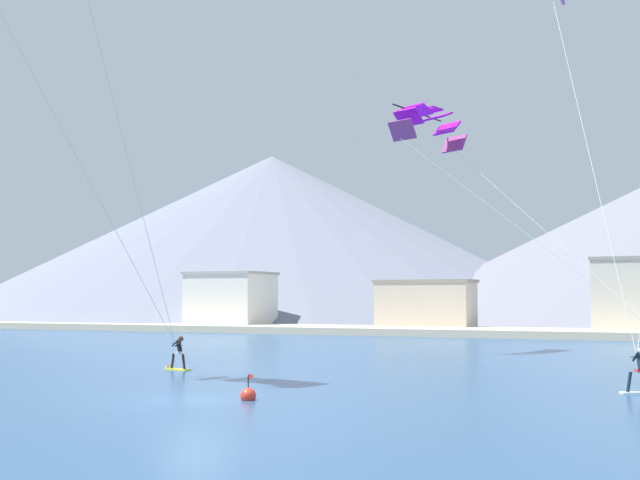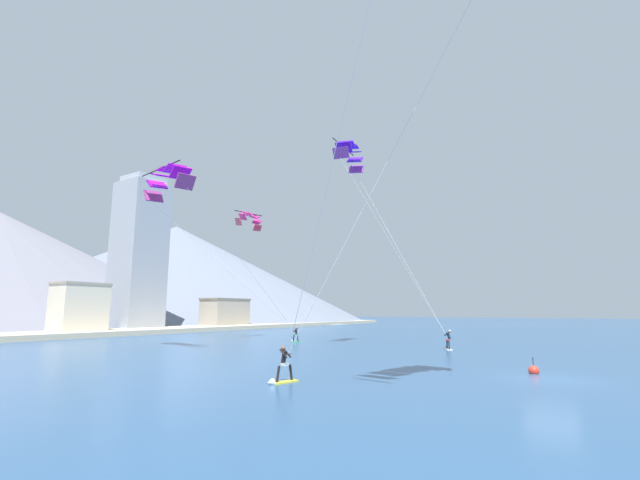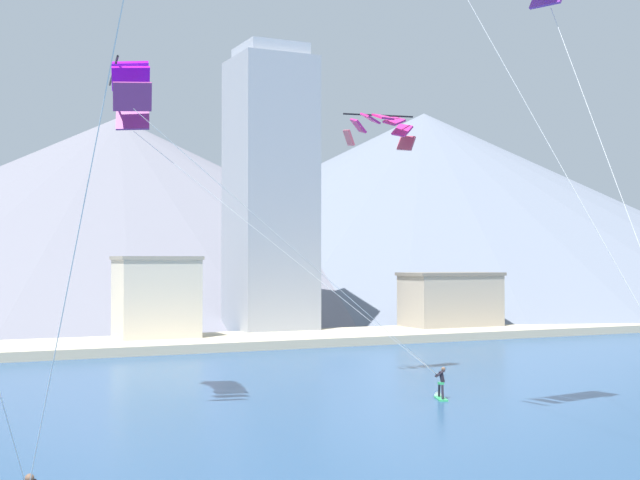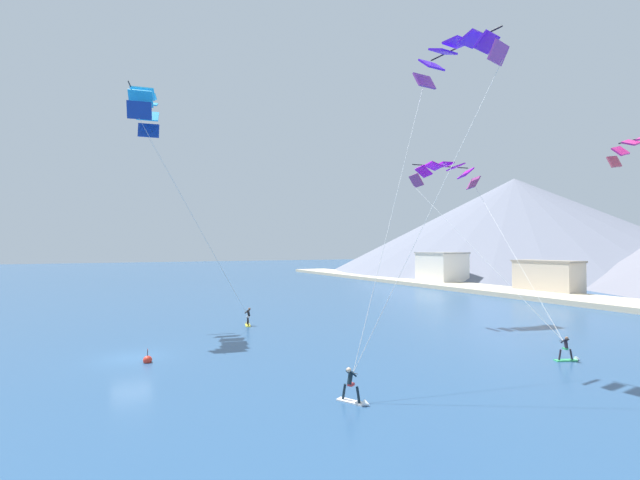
% 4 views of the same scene
% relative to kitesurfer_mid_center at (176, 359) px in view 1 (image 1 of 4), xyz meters
% --- Properties ---
extents(ground_plane, '(400.00, 400.00, 0.00)m').
position_rel_kitesurfer_mid_center_xyz_m(ground_plane, '(8.17, -10.62, -0.54)').
color(ground_plane, navy).
extents(kitesurfer_mid_center, '(1.79, 0.79, 1.79)m').
position_rel_kitesurfer_mid_center_xyz_m(kitesurfer_mid_center, '(0.00, 0.00, 0.00)').
color(kitesurfer_mid_center, yellow).
rests_on(kitesurfer_mid_center, ground).
extents(parafoil_kite_near_trail, '(16.25, 7.37, 14.77)m').
position_rel_kitesurfer_mid_center_xyz_m(parafoil_kite_near_trail, '(7.09, 18.37, 14.49)').
color(parafoil_kite_near_trail, '#903375').
extents(race_marker_buoy, '(0.56, 0.56, 1.02)m').
position_rel_kitesurfer_mid_center_xyz_m(race_marker_buoy, '(9.89, -9.81, -0.38)').
color(race_marker_buoy, red).
rests_on(race_marker_buoy, ground).
extents(shoreline_strip, '(180.00, 10.00, 0.70)m').
position_rel_kitesurfer_mid_center_xyz_m(shoreline_strip, '(8.17, 45.71, -0.19)').
color(shoreline_strip, beige).
rests_on(shoreline_strip, ground).
extents(shore_building_harbour_front, '(10.14, 4.31, 5.44)m').
position_rel_kitesurfer_mid_center_xyz_m(shore_building_harbour_front, '(-4.14, 50.07, 2.19)').
color(shore_building_harbour_front, beige).
rests_on(shore_building_harbour_front, ground).
extents(shore_building_quay_east, '(8.76, 7.11, 6.49)m').
position_rel_kitesurfer_mid_center_xyz_m(shore_building_quay_east, '(-27.02, 49.38, 2.72)').
color(shore_building_quay_east, silver).
rests_on(shore_building_quay_east, ground).
extents(shore_building_quay_west, '(6.61, 4.74, 7.27)m').
position_rel_kitesurfer_mid_center_xyz_m(shore_building_quay_west, '(16.11, 47.86, 3.11)').
color(shore_building_quay_west, beige).
rests_on(shore_building_quay_west, ground).
extents(mountain_peak_central_summit, '(111.46, 111.46, 28.40)m').
position_rel_kitesurfer_mid_center_xyz_m(mountain_peak_central_summit, '(-48.92, 98.71, 13.66)').
color(mountain_peak_central_summit, slate).
rests_on(mountain_peak_central_summit, ground).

